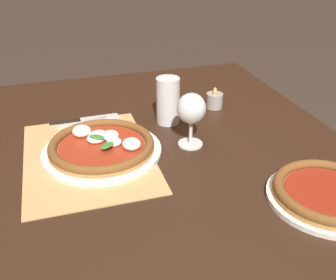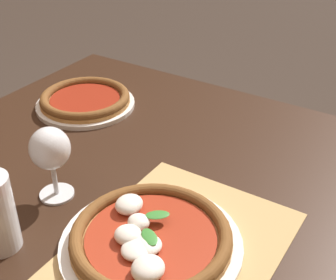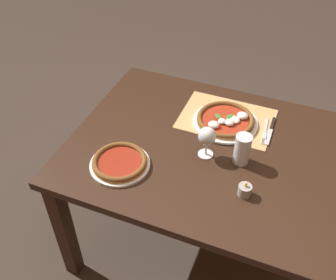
{
  "view_description": "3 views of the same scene",
  "coord_description": "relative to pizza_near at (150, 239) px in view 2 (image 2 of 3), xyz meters",
  "views": [
    {
      "loc": [
        0.91,
        -0.29,
        1.29
      ],
      "look_at": [
        0.1,
        -0.05,
        0.82
      ],
      "focal_mm": 42.0,
      "sensor_mm": 36.0,
      "label": 1
    },
    {
      "loc": [
        -0.51,
        -0.54,
        1.33
      ],
      "look_at": [
        0.21,
        -0.08,
        0.8
      ],
      "focal_mm": 50.0,
      "sensor_mm": 36.0,
      "label": 2
    },
    {
      "loc": [
        -0.32,
        1.3,
        1.99
      ],
      "look_at": [
        0.18,
        0.07,
        0.78
      ],
      "focal_mm": 42.0,
      "sensor_mm": 36.0,
      "label": 3
    }
  ],
  "objects": [
    {
      "name": "dining_table",
      "position": [
        0.02,
        0.19,
        -0.12
      ],
      "size": [
        1.28,
        0.99,
        0.74
      ],
      "color": "black",
      "rests_on": "ground"
    },
    {
      "name": "pizza_near",
      "position": [
        0.0,
        0.0,
        0.0
      ],
      "size": [
        0.32,
        0.32,
        0.05
      ],
      "color": "silver",
      "rests_on": "paper_placemat"
    },
    {
      "name": "pizza_far",
      "position": [
        0.35,
        0.45,
        -0.0
      ],
      "size": [
        0.27,
        0.27,
        0.04
      ],
      "color": "silver",
      "rests_on": "dining_table"
    },
    {
      "name": "wine_glass",
      "position": [
        0.02,
        0.24,
        0.08
      ],
      "size": [
        0.08,
        0.08,
        0.16
      ],
      "color": "silver",
      "rests_on": "dining_table"
    },
    {
      "name": "paper_placemat",
      "position": [
        0.0,
        -0.04,
        -0.02
      ],
      "size": [
        0.46,
        0.33,
        0.0
      ],
      "primitive_type": "cube",
      "color": "tan",
      "rests_on": "dining_table"
    }
  ]
}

